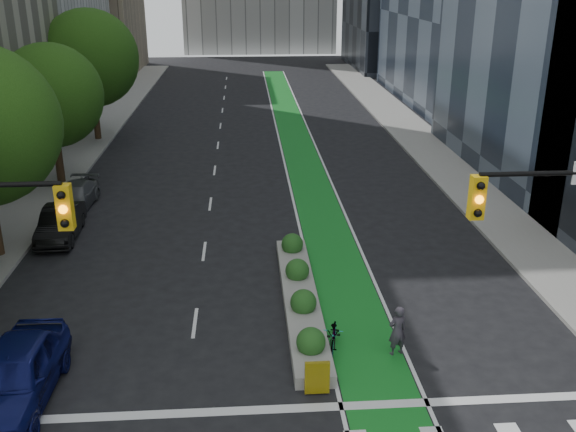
{
  "coord_description": "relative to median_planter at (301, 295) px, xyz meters",
  "views": [
    {
      "loc": [
        -0.66,
        -13.23,
        11.14
      ],
      "look_at": [
        0.82,
        8.12,
        3.0
      ],
      "focal_mm": 40.0,
      "sensor_mm": 36.0,
      "label": 1
    }
  ],
  "objects": [
    {
      "name": "sidewalk_left",
      "position": [
        -13.0,
        17.96,
        -0.3
      ],
      "size": [
        3.6,
        90.0,
        0.15
      ],
      "primitive_type": "cube",
      "color": "gray",
      "rests_on": "ground"
    },
    {
      "name": "sidewalk_right",
      "position": [
        10.6,
        17.96,
        -0.3
      ],
      "size": [
        3.6,
        90.0,
        0.15
      ],
      "primitive_type": "cube",
      "color": "gray",
      "rests_on": "ground"
    },
    {
      "name": "bike_lane_paint",
      "position": [
        1.8,
        22.96,
        -0.37
      ],
      "size": [
        2.2,
        70.0,
        0.01
      ],
      "primitive_type": "cube",
      "color": "#167C24",
      "rests_on": "ground"
    },
    {
      "name": "tree_midfar",
      "position": [
        -12.2,
        14.96,
        4.57
      ],
      "size": [
        5.6,
        5.6,
        7.76
      ],
      "color": "black",
      "rests_on": "ground"
    },
    {
      "name": "tree_far",
      "position": [
        -12.2,
        24.96,
        5.32
      ],
      "size": [
        6.6,
        6.6,
        9.0
      ],
      "color": "black",
      "rests_on": "ground"
    },
    {
      "name": "median_planter",
      "position": [
        0.0,
        0.0,
        0.0
      ],
      "size": [
        1.2,
        10.26,
        1.1
      ],
      "color": "gray",
      "rests_on": "ground"
    },
    {
      "name": "bicycle",
      "position": [
        0.8,
        -2.88,
        0.08
      ],
      "size": [
        0.93,
        1.81,
        0.91
      ],
      "primitive_type": "imported",
      "rotation": [
        0.0,
        0.0,
        -0.2
      ],
      "color": "gray",
      "rests_on": "ground"
    },
    {
      "name": "cyclist",
      "position": [
        2.69,
        -3.38,
        0.46
      ],
      "size": [
        0.7,
        0.57,
        1.66
      ],
      "primitive_type": "imported",
      "rotation": [
        0.0,
        0.0,
        3.47
      ],
      "color": "#37323C",
      "rests_on": "ground"
    },
    {
      "name": "parked_car_left_near",
      "position": [
        -8.27,
        -4.97,
        0.48
      ],
      "size": [
        2.1,
        5.04,
        1.71
      ],
      "primitive_type": "imported",
      "rotation": [
        0.0,
        0.0,
        -0.02
      ],
      "color": "#0D1351",
      "rests_on": "ground"
    },
    {
      "name": "parked_car_left_mid",
      "position": [
        -10.13,
        6.9,
        0.33
      ],
      "size": [
        1.68,
        4.32,
        1.4
      ],
      "primitive_type": "imported",
      "rotation": [
        0.0,
        0.0,
        0.05
      ],
      "color": "black",
      "rests_on": "ground"
    },
    {
      "name": "parked_car_left_far",
      "position": [
        -10.44,
        10.85,
        0.24
      ],
      "size": [
        1.95,
        4.3,
        1.22
      ],
      "primitive_type": "imported",
      "rotation": [
        0.0,
        0.0,
        -0.06
      ],
      "color": "#545659",
      "rests_on": "ground"
    }
  ]
}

